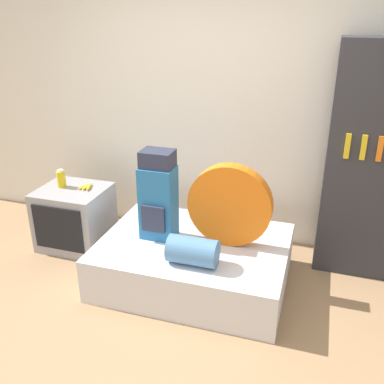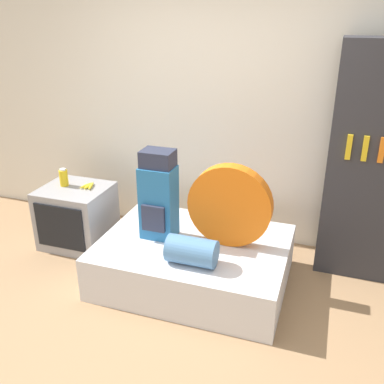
% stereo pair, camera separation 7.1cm
% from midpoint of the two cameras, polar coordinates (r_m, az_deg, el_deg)
% --- Properties ---
extents(ground_plane, '(16.00, 16.00, 0.00)m').
position_cam_midpoint_polar(ground_plane, '(3.20, -5.71, -19.63)').
color(ground_plane, '#997551').
extents(wall_back, '(8.00, 0.05, 2.60)m').
position_cam_midpoint_polar(wall_back, '(4.14, 3.36, 10.99)').
color(wall_back, silver).
rests_on(wall_back, ground_plane).
extents(bed, '(1.55, 1.16, 0.38)m').
position_cam_midpoint_polar(bed, '(3.70, -0.29, -9.19)').
color(bed, silver).
rests_on(bed, ground_plane).
extents(backpack, '(0.28, 0.25, 0.76)m').
position_cam_midpoint_polar(backpack, '(3.54, -5.11, -0.62)').
color(backpack, '#23669E').
rests_on(backpack, bed).
extents(tent_bag, '(0.69, 0.12, 0.69)m').
position_cam_midpoint_polar(tent_bag, '(3.44, 4.48, -1.77)').
color(tent_bag, orange).
rests_on(tent_bag, bed).
extents(sleeping_roll, '(0.38, 0.22, 0.22)m').
position_cam_midpoint_polar(sleeping_roll, '(3.26, -0.52, -7.87)').
color(sleeping_roll, teal).
rests_on(sleeping_roll, bed).
extents(television, '(0.63, 0.58, 0.60)m').
position_cam_midpoint_polar(television, '(4.36, -15.80, -3.25)').
color(television, '#939399').
rests_on(television, ground_plane).
extents(canister, '(0.08, 0.08, 0.17)m').
position_cam_midpoint_polar(canister, '(4.29, -17.49, 1.71)').
color(canister, gold).
rests_on(canister, television).
extents(banana_bunch, '(0.13, 0.17, 0.03)m').
position_cam_midpoint_polar(banana_bunch, '(4.22, -14.31, 0.71)').
color(banana_bunch, yellow).
rests_on(banana_bunch, television).
extents(bookshelf, '(0.90, 0.38, 1.99)m').
position_cam_midpoint_polar(bookshelf, '(3.85, 23.51, 3.35)').
color(bookshelf, '#2D2D33').
rests_on(bookshelf, ground_plane).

